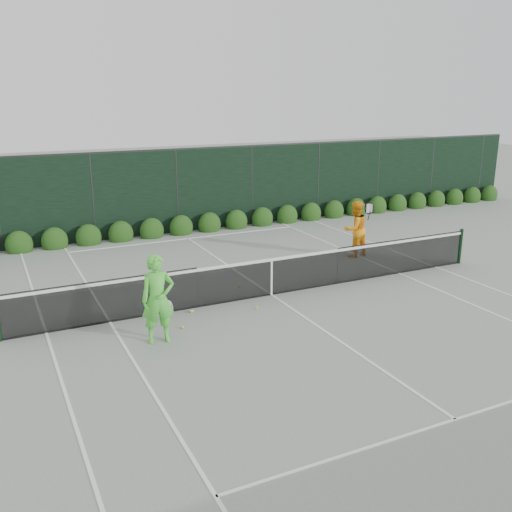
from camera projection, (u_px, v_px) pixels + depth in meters
name	position (u px, v px, depth m)	size (l,w,h in m)	color
ground	(271.00, 295.00, 14.61)	(80.00, 80.00, 0.00)	gray
tennis_net	(271.00, 275.00, 14.45)	(12.90, 0.10, 1.07)	black
player_woman	(158.00, 299.00, 11.66)	(0.73, 0.52, 1.88)	#52D83F
player_man	(355.00, 229.00, 17.80)	(0.95, 0.76, 1.76)	#FF9D15
court_lines	(271.00, 295.00, 14.61)	(11.03, 23.83, 0.01)	white
windscreen_fence	(332.00, 267.00, 11.85)	(32.00, 21.07, 3.06)	black
hedge_row	(181.00, 228.00, 20.73)	(31.66, 0.65, 0.94)	#11350E
tennis_balls	(214.00, 308.00, 13.66)	(2.31, 2.01, 0.07)	#C8D52F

